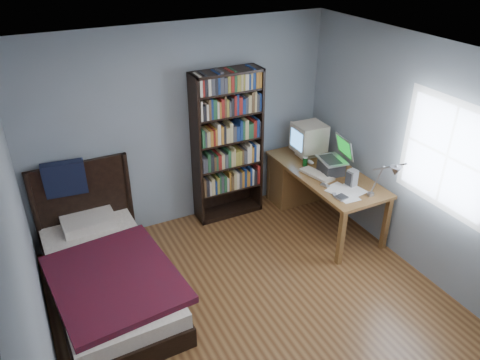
{
  "coord_description": "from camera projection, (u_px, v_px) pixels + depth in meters",
  "views": [
    {
      "loc": [
        -1.73,
        -2.87,
        3.43
      ],
      "look_at": [
        0.21,
        0.98,
        1.04
      ],
      "focal_mm": 35.0,
      "sensor_mm": 36.0,
      "label": 1
    }
  ],
  "objects": [
    {
      "name": "speaker",
      "position": [
        352.0,
        178.0,
        5.42
      ],
      "size": [
        0.12,
        0.12,
        0.2
      ],
      "primitive_type": "cube",
      "rotation": [
        0.0,
        0.0,
        0.2
      ],
      "color": "gray",
      "rests_on": "desk"
    },
    {
      "name": "mouse",
      "position": [
        310.0,
        162.0,
        5.96
      ],
      "size": [
        0.07,
        0.12,
        0.04
      ],
      "primitive_type": "ellipsoid",
      "color": "silver",
      "rests_on": "desk"
    },
    {
      "name": "bookshelf",
      "position": [
        228.0,
        147.0,
        5.84
      ],
      "size": [
        0.87,
        0.3,
        1.94
      ],
      "color": "black",
      "rests_on": "floor"
    },
    {
      "name": "crt_monitor",
      "position": [
        308.0,
        138.0,
        6.05
      ],
      "size": [
        0.4,
        0.37,
        0.44
      ],
      "color": "beige",
      "rests_on": "desk"
    },
    {
      "name": "keyboard",
      "position": [
        317.0,
        174.0,
        5.67
      ],
      "size": [
        0.27,
        0.46,
        0.04
      ],
      "primitive_type": "cube",
      "rotation": [
        0.0,
        0.07,
        0.23
      ],
      "color": "beige",
      "rests_on": "desk"
    },
    {
      "name": "phone_silver",
      "position": [
        325.0,
        185.0,
        5.45
      ],
      "size": [
        0.08,
        0.11,
        0.02
      ],
      "primitive_type": "cube",
      "rotation": [
        0.0,
        0.0,
        0.36
      ],
      "color": "silver",
      "rests_on": "desk"
    },
    {
      "name": "desk_lamp",
      "position": [
        392.0,
        173.0,
        4.7
      ],
      "size": [
        0.23,
        0.51,
        0.61
      ],
      "color": "#99999E",
      "rests_on": "desk"
    },
    {
      "name": "desk",
      "position": [
        303.0,
        177.0,
        6.29
      ],
      "size": [
        0.75,
        1.69,
        0.73
      ],
      "color": "brown",
      "rests_on": "floor"
    },
    {
      "name": "room",
      "position": [
        273.0,
        213.0,
        3.99
      ],
      "size": [
        4.2,
        4.24,
        2.5
      ],
      "color": "#573219",
      "rests_on": "ground"
    },
    {
      "name": "phone_grey",
      "position": [
        335.0,
        195.0,
        5.26
      ],
      "size": [
        0.07,
        0.09,
        0.02
      ],
      "primitive_type": "cube",
      "rotation": [
        0.0,
        0.0,
        -0.39
      ],
      "color": "gray",
      "rests_on": "desk"
    },
    {
      "name": "external_drive",
      "position": [
        342.0,
        198.0,
        5.2
      ],
      "size": [
        0.13,
        0.13,
        0.02
      ],
      "primitive_type": "cube",
      "rotation": [
        0.0,
        0.0,
        0.15
      ],
      "color": "gray",
      "rests_on": "desk"
    },
    {
      "name": "bed",
      "position": [
        106.0,
        272.0,
        4.84
      ],
      "size": [
        1.25,
        2.15,
        1.16
      ],
      "color": "black",
      "rests_on": "floor"
    },
    {
      "name": "laptop",
      "position": [
        333.0,
        164.0,
        5.69
      ],
      "size": [
        0.41,
        0.4,
        0.44
      ],
      "color": "#2D2D30",
      "rests_on": "desk"
    },
    {
      "name": "soda_can",
      "position": [
        305.0,
        162.0,
        5.88
      ],
      "size": [
        0.06,
        0.06,
        0.11
      ],
      "primitive_type": "cylinder",
      "color": "#073518",
      "rests_on": "desk"
    }
  ]
}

